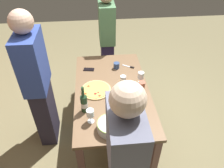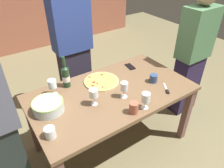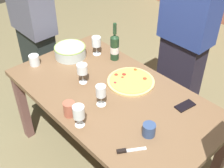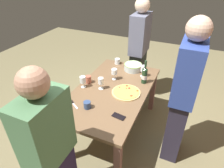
{
  "view_description": "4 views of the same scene",
  "coord_description": "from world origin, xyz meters",
  "px_view_note": "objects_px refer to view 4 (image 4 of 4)",
  "views": [
    {
      "loc": [
        -2.01,
        0.19,
        2.46
      ],
      "look_at": [
        0.0,
        0.0,
        0.83
      ],
      "focal_mm": 34.67,
      "sensor_mm": 36.0,
      "label": 1
    },
    {
      "loc": [
        -0.94,
        -1.37,
        1.97
      ],
      "look_at": [
        0.0,
        0.0,
        0.83
      ],
      "focal_mm": 33.49,
      "sensor_mm": 36.0,
      "label": 2
    },
    {
      "loc": [
        1.21,
        -1.1,
        2.1
      ],
      "look_at": [
        0.0,
        0.0,
        0.83
      ],
      "focal_mm": 46.52,
      "sensor_mm": 36.0,
      "label": 3
    },
    {
      "loc": [
        1.92,
        0.85,
        2.18
      ],
      "look_at": [
        0.0,
        0.0,
        0.83
      ],
      "focal_mm": 31.39,
      "sensor_mm": 36.0,
      "label": 4
    }
  ],
  "objects_px": {
    "cup_amber": "(87,105)",
    "cup_ceramic": "(117,61)",
    "pizza": "(126,92)",
    "wine_glass_far_right": "(83,80)",
    "wine_glass_near_pizza": "(143,69)",
    "person_host": "(139,51)",
    "dining_table": "(112,95)",
    "person_guest_right": "(183,96)",
    "wine_glass_by_bottle": "(114,72)",
    "wine_glass_far_left": "(101,81)",
    "pizza_knife": "(73,103)",
    "wine_bottle": "(145,75)",
    "person_guest_left": "(51,154)",
    "cup_spare": "(88,79)",
    "cell_phone": "(119,116)",
    "serving_bowl": "(133,67)"
  },
  "relations": [
    {
      "from": "cup_amber",
      "to": "person_host",
      "type": "distance_m",
      "value": 1.55
    },
    {
      "from": "dining_table",
      "to": "person_host",
      "type": "xyz_separation_m",
      "value": [
        -1.09,
        0.01,
        0.21
      ]
    },
    {
      "from": "dining_table",
      "to": "serving_bowl",
      "type": "distance_m",
      "value": 0.64
    },
    {
      "from": "cup_spare",
      "to": "pizza_knife",
      "type": "height_order",
      "value": "cup_spare"
    },
    {
      "from": "wine_glass_far_left",
      "to": "person_host",
      "type": "height_order",
      "value": "person_host"
    },
    {
      "from": "dining_table",
      "to": "wine_glass_far_left",
      "type": "xyz_separation_m",
      "value": [
        0.04,
        -0.14,
        0.21
      ]
    },
    {
      "from": "wine_glass_by_bottle",
      "to": "wine_glass_far_left",
      "type": "height_order",
      "value": "same"
    },
    {
      "from": "serving_bowl",
      "to": "cup_spare",
      "type": "relative_size",
      "value": 2.62
    },
    {
      "from": "cup_ceramic",
      "to": "pizza_knife",
      "type": "bearing_deg",
      "value": -3.61
    },
    {
      "from": "dining_table",
      "to": "wine_bottle",
      "type": "xyz_separation_m",
      "value": [
        -0.33,
        0.33,
        0.21
      ]
    },
    {
      "from": "wine_bottle",
      "to": "cup_spare",
      "type": "bearing_deg",
      "value": -66.1
    },
    {
      "from": "wine_glass_by_bottle",
      "to": "cup_amber",
      "type": "relative_size",
      "value": 1.93
    },
    {
      "from": "wine_glass_near_pizza",
      "to": "person_host",
      "type": "relative_size",
      "value": 0.1
    },
    {
      "from": "wine_glass_far_right",
      "to": "person_host",
      "type": "relative_size",
      "value": 0.09
    },
    {
      "from": "wine_glass_far_right",
      "to": "person_host",
      "type": "xyz_separation_m",
      "value": [
        -1.19,
        0.38,
        0.01
      ]
    },
    {
      "from": "wine_bottle",
      "to": "person_host",
      "type": "xyz_separation_m",
      "value": [
        -0.76,
        -0.32,
        -0.0
      ]
    },
    {
      "from": "wine_glass_near_pizza",
      "to": "cup_ceramic",
      "type": "height_order",
      "value": "wine_glass_near_pizza"
    },
    {
      "from": "wine_glass_by_bottle",
      "to": "person_host",
      "type": "bearing_deg",
      "value": 174.04
    },
    {
      "from": "wine_bottle",
      "to": "cup_ceramic",
      "type": "relative_size",
      "value": 3.74
    },
    {
      "from": "wine_glass_by_bottle",
      "to": "person_guest_left",
      "type": "height_order",
      "value": "person_guest_left"
    },
    {
      "from": "wine_glass_far_right",
      "to": "person_guest_right",
      "type": "xyz_separation_m",
      "value": [
        -0.1,
        1.23,
        0.04
      ]
    },
    {
      "from": "person_host",
      "to": "wine_glass_by_bottle",
      "type": "bearing_deg",
      "value": -5.28
    },
    {
      "from": "pizza",
      "to": "person_guest_left",
      "type": "height_order",
      "value": "person_guest_left"
    },
    {
      "from": "cup_spare",
      "to": "person_guest_left",
      "type": "xyz_separation_m",
      "value": [
        1.19,
        0.33,
        0.02
      ]
    },
    {
      "from": "wine_bottle",
      "to": "wine_glass_far_left",
      "type": "distance_m",
      "value": 0.6
    },
    {
      "from": "wine_glass_near_pizza",
      "to": "person_guest_left",
      "type": "height_order",
      "value": "person_guest_left"
    },
    {
      "from": "wine_glass_near_pizza",
      "to": "person_guest_right",
      "type": "bearing_deg",
      "value": 49.94
    },
    {
      "from": "cup_amber",
      "to": "person_guest_right",
      "type": "bearing_deg",
      "value": 114.99
    },
    {
      "from": "wine_bottle",
      "to": "cell_phone",
      "type": "height_order",
      "value": "wine_bottle"
    },
    {
      "from": "pizza_knife",
      "to": "wine_glass_far_left",
      "type": "bearing_deg",
      "value": 159.47
    },
    {
      "from": "pizza",
      "to": "serving_bowl",
      "type": "xyz_separation_m",
      "value": [
        -0.61,
        -0.12,
        0.04
      ]
    },
    {
      "from": "dining_table",
      "to": "person_guest_right",
      "type": "relative_size",
      "value": 0.91
    },
    {
      "from": "pizza",
      "to": "wine_glass_far_right",
      "type": "xyz_separation_m",
      "value": [
        0.1,
        -0.57,
        0.1
      ]
    },
    {
      "from": "wine_bottle",
      "to": "person_host",
      "type": "relative_size",
      "value": 0.19
    },
    {
      "from": "cup_amber",
      "to": "cup_ceramic",
      "type": "bearing_deg",
      "value": -174.34
    },
    {
      "from": "cup_amber",
      "to": "pizza_knife",
      "type": "bearing_deg",
      "value": -88.65
    },
    {
      "from": "wine_glass_by_bottle",
      "to": "wine_glass_far_right",
      "type": "relative_size",
      "value": 1.03
    },
    {
      "from": "wine_glass_far_right",
      "to": "pizza_knife",
      "type": "bearing_deg",
      "value": 12.0
    },
    {
      "from": "person_host",
      "to": "person_guest_left",
      "type": "height_order",
      "value": "person_host"
    },
    {
      "from": "person_guest_right",
      "to": "wine_glass_near_pizza",
      "type": "bearing_deg",
      "value": -39.86
    },
    {
      "from": "cup_amber",
      "to": "cell_phone",
      "type": "distance_m",
      "value": 0.38
    },
    {
      "from": "cup_spare",
      "to": "cell_phone",
      "type": "relative_size",
      "value": 0.71
    },
    {
      "from": "serving_bowl",
      "to": "pizza_knife",
      "type": "relative_size",
      "value": 1.67
    },
    {
      "from": "cell_phone",
      "to": "person_guest_left",
      "type": "height_order",
      "value": "person_guest_left"
    },
    {
      "from": "cup_ceramic",
      "to": "person_guest_right",
      "type": "relative_size",
      "value": 0.05
    },
    {
      "from": "cup_ceramic",
      "to": "pizza_knife",
      "type": "height_order",
      "value": "cup_ceramic"
    },
    {
      "from": "wine_glass_near_pizza",
      "to": "pizza_knife",
      "type": "xyz_separation_m",
      "value": [
        0.95,
        -0.56,
        -0.11
      ]
    },
    {
      "from": "wine_glass_far_right",
      "to": "person_host",
      "type": "bearing_deg",
      "value": 162.19
    },
    {
      "from": "wine_bottle",
      "to": "person_guest_right",
      "type": "height_order",
      "value": "person_guest_right"
    },
    {
      "from": "person_guest_left",
      "to": "wine_glass_near_pizza",
      "type": "bearing_deg",
      "value": -8.69
    }
  ]
}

